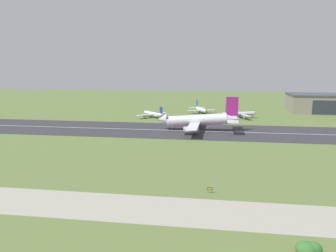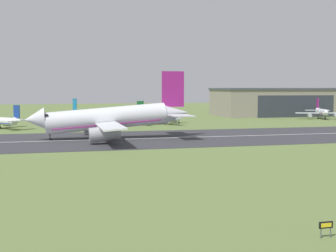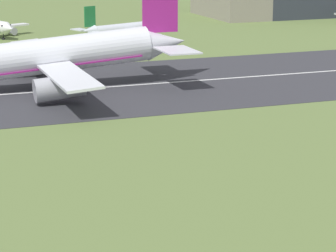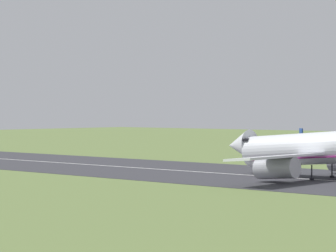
{
  "view_description": "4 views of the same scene",
  "coord_description": "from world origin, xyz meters",
  "px_view_note": "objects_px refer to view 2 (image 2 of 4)",
  "views": [
    {
      "loc": [
        -4.13,
        -54.43,
        33.99
      ],
      "look_at": [
        -23.96,
        77.46,
        9.97
      ],
      "focal_mm": 35.0,
      "sensor_mm": 36.0,
      "label": 1
    },
    {
      "loc": [
        -30.07,
        -6.03,
        13.86
      ],
      "look_at": [
        -9.59,
        73.87,
        7.16
      ],
      "focal_mm": 50.0,
      "sensor_mm": 36.0,
      "label": 2
    },
    {
      "loc": [
        -42.46,
        -7.52,
        26.55
      ],
      "look_at": [
        -16.64,
        61.86,
        7.79
      ],
      "focal_mm": 85.0,
      "sensor_mm": 36.0,
      "label": 3
    },
    {
      "loc": [
        58.89,
        -5.94,
        12.59
      ],
      "look_at": [
        -7.65,
        70.18,
        10.55
      ],
      "focal_mm": 85.0,
      "sensor_mm": 36.0,
      "label": 4
    }
  ],
  "objects_px": {
    "airplane_parked_west": "(322,112)",
    "runway_sign": "(326,226)",
    "airplane_parked_east": "(162,116)",
    "airplane_landing": "(108,119)",
    "airplane_parked_far_east": "(84,115)"
  },
  "relations": [
    {
      "from": "airplane_parked_west",
      "to": "runway_sign",
      "type": "relative_size",
      "value": 14.79
    },
    {
      "from": "airplane_parked_west",
      "to": "airplane_parked_east",
      "type": "relative_size",
      "value": 0.95
    },
    {
      "from": "airplane_parked_east",
      "to": "airplane_parked_far_east",
      "type": "height_order",
      "value": "airplane_parked_far_east"
    },
    {
      "from": "airplane_landing",
      "to": "airplane_parked_east",
      "type": "distance_m",
      "value": 53.91
    },
    {
      "from": "airplane_landing",
      "to": "airplane_parked_east",
      "type": "relative_size",
      "value": 2.09
    },
    {
      "from": "airplane_parked_west",
      "to": "airplane_parked_east",
      "type": "bearing_deg",
      "value": -171.69
    },
    {
      "from": "airplane_landing",
      "to": "runway_sign",
      "type": "height_order",
      "value": "airplane_landing"
    },
    {
      "from": "airplane_parked_east",
      "to": "runway_sign",
      "type": "relative_size",
      "value": 15.56
    },
    {
      "from": "airplane_parked_far_east",
      "to": "runway_sign",
      "type": "bearing_deg",
      "value": -86.16
    },
    {
      "from": "airplane_parked_west",
      "to": "runway_sign",
      "type": "bearing_deg",
      "value": -122.41
    },
    {
      "from": "airplane_parked_far_east",
      "to": "runway_sign",
      "type": "height_order",
      "value": "airplane_parked_far_east"
    },
    {
      "from": "airplane_parked_west",
      "to": "runway_sign",
      "type": "xyz_separation_m",
      "value": [
        -93.84,
        -147.82,
        -2.01
      ]
    },
    {
      "from": "airplane_parked_far_east",
      "to": "airplane_landing",
      "type": "bearing_deg",
      "value": -88.65
    },
    {
      "from": "airplane_parked_west",
      "to": "airplane_parked_east",
      "type": "xyz_separation_m",
      "value": [
        -76.28,
        -11.15,
        -0.04
      ]
    },
    {
      "from": "airplane_parked_west",
      "to": "airplane_parked_far_east",
      "type": "xyz_separation_m",
      "value": [
        -104.41,
        9.59,
        -0.36
      ]
    }
  ]
}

